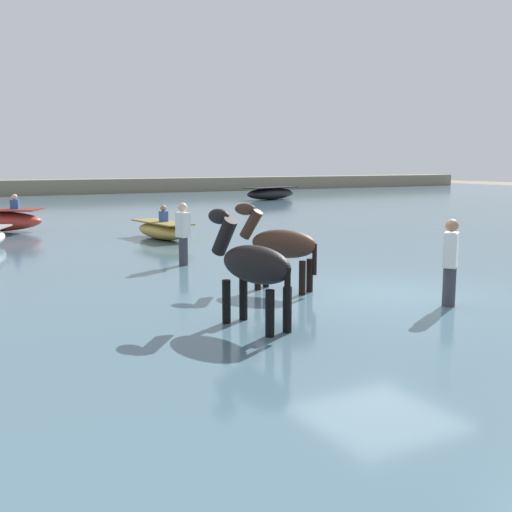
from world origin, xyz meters
TOP-DOWN VIEW (x-y plane):
  - ground_plane at (0.00, 0.00)m, footprint 120.00×120.00m
  - water_surface at (0.00, 10.00)m, footprint 90.00×90.00m
  - horse_lead_dark_bay at (-1.36, 1.10)m, footprint 1.08×1.54m
  - horse_trailing_black at (-2.98, -0.80)m, footprint 0.69×1.70m
  - boat_distant_west at (12.36, 24.48)m, footprint 4.12×2.36m
  - boat_near_port at (-0.48, 9.14)m, footprint 1.15×2.62m
  - person_onlooker_left at (-1.79, 4.44)m, footprint 0.26×0.35m
  - person_onlooker_right at (0.31, -1.23)m, footprint 0.38×0.35m
  - far_shoreline at (0.00, 37.41)m, footprint 80.00×2.40m

SIDE VIEW (x-z plane):
  - ground_plane at x=0.00m, z-range 0.00..0.00m
  - water_surface at x=0.00m, z-range 0.00..0.26m
  - boat_near_port at x=-0.48m, z-range 0.03..1.02m
  - boat_distant_west at x=12.36m, z-range 0.26..1.00m
  - far_shoreline at x=0.00m, z-range 0.00..1.29m
  - person_onlooker_left at x=-1.79m, z-range 0.05..1.68m
  - person_onlooker_right at x=0.31m, z-range 0.05..1.68m
  - horse_lead_dark_bay at x=-1.36m, z-range 0.16..1.93m
  - horse_trailing_black at x=-2.98m, z-range 0.17..2.01m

